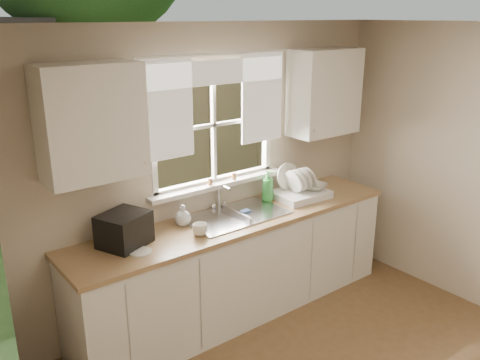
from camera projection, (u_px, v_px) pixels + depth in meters
room_walls at (423, 256)px, 2.90m from camera, size 3.62×4.02×2.50m
ceiling at (440, 25)px, 2.56m from camera, size 3.60×4.00×0.02m
window at (215, 144)px, 4.38m from camera, size 1.38×0.16×1.06m
curtains at (218, 93)px, 4.20m from camera, size 1.50×0.03×0.81m
base_cabinets at (238, 267)px, 4.46m from camera, size 3.00×0.62×0.87m
countertop at (238, 219)px, 4.32m from camera, size 3.04×0.65×0.04m
upper_cabinet_left at (91, 122)px, 3.46m from camera, size 0.70×0.33×0.80m
upper_cabinet_right at (325, 92)px, 4.80m from camera, size 0.70×0.33×0.80m
wall_outlet at (290, 171)px, 5.01m from camera, size 0.08×0.01×0.12m
sill_jars at (222, 179)px, 4.44m from camera, size 0.30×0.04×0.06m
sink at (236, 224)px, 4.36m from camera, size 0.88×0.52×0.40m
dish_rack at (300, 191)px, 4.76m from camera, size 0.51×0.40×0.31m
bowl at (315, 186)px, 4.79m from camera, size 0.30×0.30×0.06m
soap_bottle_a at (268, 186)px, 4.65m from camera, size 0.14×0.14×0.29m
soap_bottle_b at (144, 224)px, 3.94m from camera, size 0.09×0.09×0.18m
soap_bottle_c at (183, 215)px, 4.13m from camera, size 0.16×0.16×0.17m
saucer at (140, 252)px, 3.67m from camera, size 0.17×0.17×0.01m
cup at (200, 230)px, 3.95m from camera, size 0.15×0.15×0.10m
black_appliance at (124, 229)px, 3.76m from camera, size 0.43×0.40×0.25m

